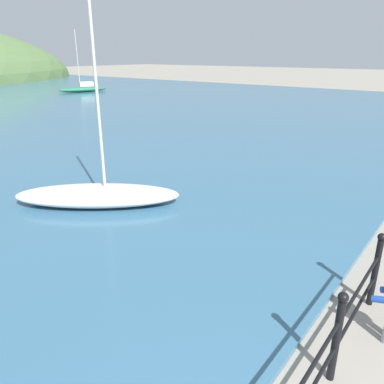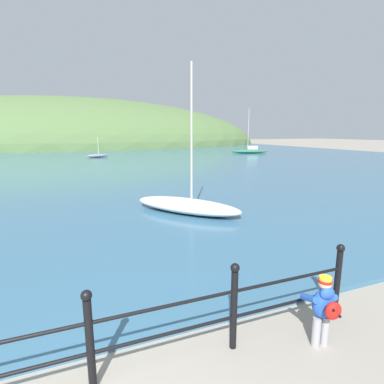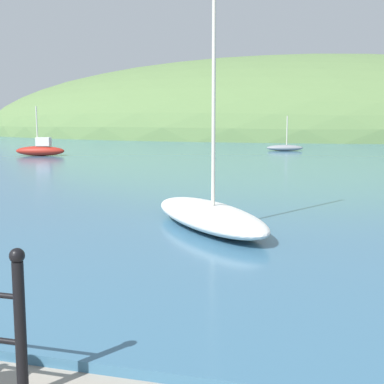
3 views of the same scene
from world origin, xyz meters
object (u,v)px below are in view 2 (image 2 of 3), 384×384
child_in_coat (324,305)px  boat_mid_harbor (250,151)px  boat_red_dinghy (98,155)px  boat_blue_hull (187,205)px

child_in_coat → boat_mid_harbor: 36.13m
boat_red_dinghy → child_in_coat: bearing=-89.1°
boat_red_dinghy → boat_mid_harbor: bearing=-1.5°
boat_red_dinghy → boat_blue_hull: 24.77m
child_in_coat → boat_blue_hull: 6.82m
boat_red_dinghy → boat_mid_harbor: 18.96m
boat_red_dinghy → boat_mid_harbor: size_ratio=0.43×
child_in_coat → boat_red_dinghy: (-0.48, 31.53, -0.30)m
child_in_coat → boat_red_dinghy: size_ratio=0.42×
child_in_coat → boat_mid_harbor: (18.47, 31.05, -0.18)m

